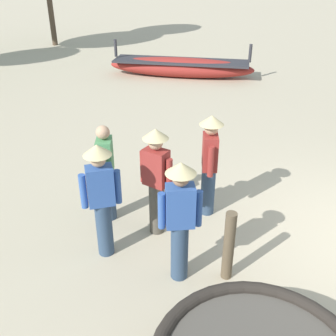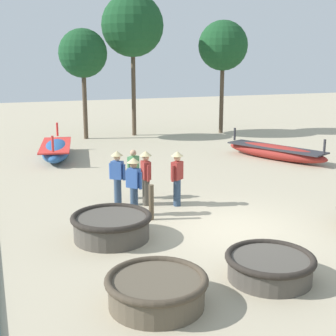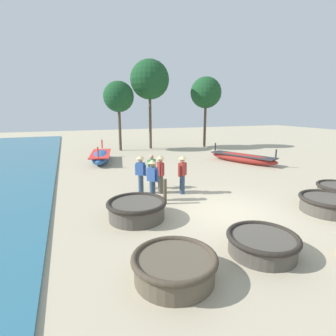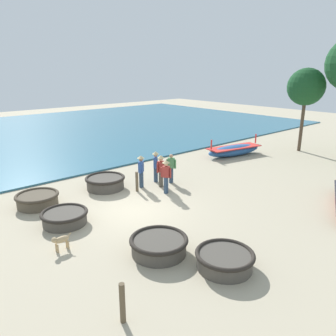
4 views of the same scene
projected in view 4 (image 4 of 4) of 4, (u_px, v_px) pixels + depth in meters
name	position (u px, v px, depth m)	size (l,w,h in m)	color
ground_plane	(133.00, 210.00, 14.02)	(80.00, 80.00, 0.00)	tan
sea	(46.00, 133.00, 30.82)	(28.00, 52.00, 0.10)	#2D667F
coracle_weathered	(65.00, 217.00, 12.71)	(1.81, 1.81, 0.52)	#4C473F
coracle_far_right	(159.00, 245.00, 10.64)	(1.93, 1.93, 0.57)	#4C473F
coracle_far_left	(225.00, 259.00, 9.85)	(1.81, 1.81, 0.54)	#4C473F
coracle_front_right	(105.00, 182.00, 16.47)	(1.99, 1.99, 0.63)	#4C473F
coracle_upturned	(37.00, 199.00, 14.38)	(1.86, 1.86, 0.57)	brown
long_boat_green_hull	(234.00, 150.00, 22.84)	(1.99, 4.52, 1.33)	#285693
fisherman_standing_left	(166.00, 174.00, 15.68)	(0.46, 0.37, 1.67)	#2D425B
fisherman_with_hat	(141.00, 169.00, 16.49)	(0.39, 0.43, 1.67)	#2D425B
fisherman_crouching	(171.00, 168.00, 17.19)	(0.44, 0.38, 1.57)	#2D425B
fisherman_standing_right	(161.00, 169.00, 16.54)	(0.36, 0.53, 1.67)	#4C473D
fisherman_hauling	(156.00, 165.00, 17.30)	(0.42, 0.39, 1.67)	#2D425B
dog	(60.00, 240.00, 10.79)	(0.20, 0.69, 0.55)	tan
mooring_post_inland	(122.00, 303.00, 7.66)	(0.14, 0.14, 1.06)	brown
mooring_post_shoreline	(137.00, 182.00, 16.05)	(0.14, 0.14, 0.99)	brown
tree_leftmost	(306.00, 87.00, 22.97)	(2.60, 2.60, 5.91)	#4C3D2D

